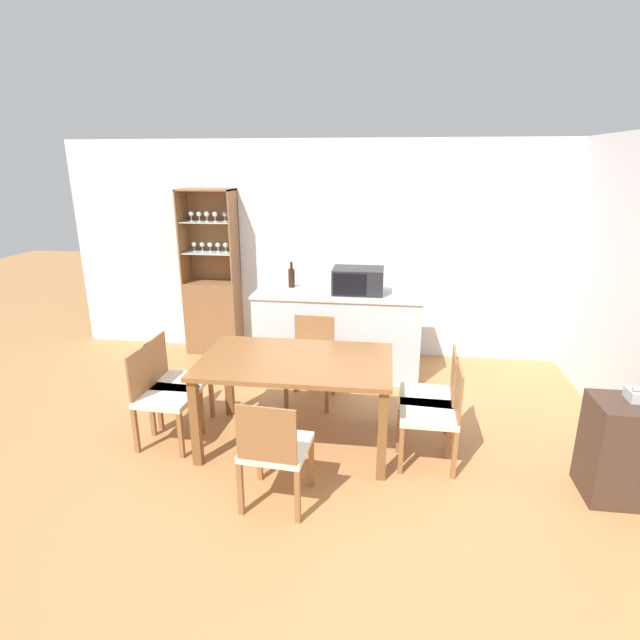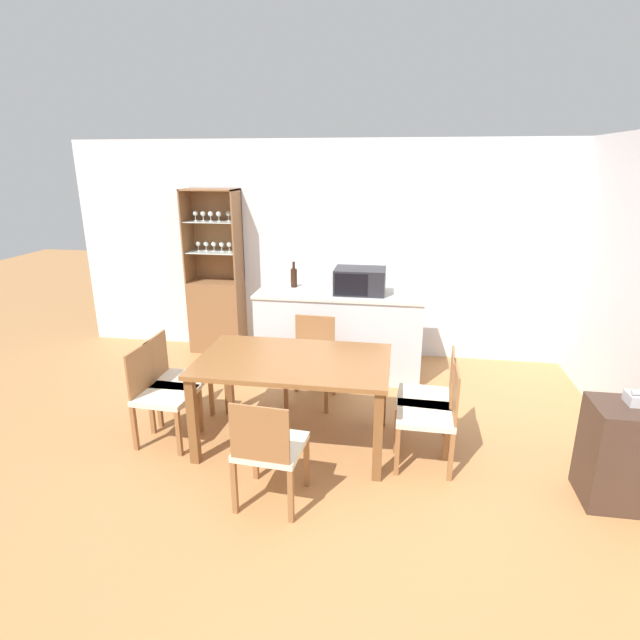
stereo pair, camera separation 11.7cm
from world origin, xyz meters
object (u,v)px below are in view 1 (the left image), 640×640
Objects in this scene: display_cabinet at (213,304)px; microwave at (358,281)px; dining_chair_head_near at (275,449)px; dining_chair_side_left_near at (162,396)px; side_cabinet at (631,451)px; dining_chair_side_right_far at (431,396)px; wine_bottle at (292,277)px; dining_chair_side_right_near at (434,413)px; dining_table at (296,370)px; dining_chair_head_far at (311,359)px; dining_chair_side_left_far at (176,381)px.

display_cabinet reaches higher than microwave.
dining_chair_head_near is 1.29m from dining_chair_side_left_near.
dining_chair_side_left_near is 3.57m from side_cabinet.
wine_bottle is at bearing 47.43° from dining_chair_side_right_far.
dining_chair_head_near is 1.30m from dining_chair_side_right_near.
dining_table is at bearing 170.81° from side_cabinet.
dining_table is 1.87× the size of dining_chair_side_left_near.
dining_chair_head_near is 1.14× the size of side_cabinet.
display_cabinet is at bearing -168.79° from dining_chair_side_left_near.
dining_chair_side_left_near is 1.14× the size of side_cabinet.
dining_chair_head_far is 1.05m from microwave.
dining_chair_head_far is 1.13m from wine_bottle.
display_cabinet is 2.72× the size of side_cabinet.
display_cabinet is 3.18m from dining_chair_head_near.
dining_chair_side_left_far is 2.15m from microwave.
display_cabinet is 1.20m from wine_bottle.
display_cabinet is at bearing 164.66° from microwave.
display_cabinet is 1.87m from dining_chair_head_far.
microwave reaches higher than dining_chair_side_right_near.
side_cabinet is at bearing 89.24° from dining_chair_side_left_near.
display_cabinet is 2.20m from dining_chair_side_left_near.
display_cabinet is 2.39× the size of dining_chair_side_left_near.
display_cabinet is 1.94m from microwave.
dining_chair_side_right_near is at bearing 169.36° from side_cabinet.
dining_chair_side_right_near and dining_chair_side_left_far have the same top height.
microwave is at bearing -116.34° from dining_chair_head_far.
dining_chair_side_left_far is at bearing -80.95° from display_cabinet.
dining_table is (1.41, -2.03, 0.06)m from display_cabinet.
dining_chair_side_left_far is at bearing 172.63° from dining_table.
microwave is (0.41, 2.34, 0.64)m from dining_chair_head_near.
dining_chair_side_right_near is at bearing -40.78° from display_cabinet.
dining_chair_side_right_far is 0.29m from dining_chair_side_right_near.
dining_chair_side_left_near is at bearing 101.36° from dining_chair_side_right_far.
dining_chair_side_left_far is 1.14× the size of side_cabinet.
dining_chair_side_right_near is at bearing -51.47° from wine_bottle.
dining_table is 1.87× the size of dining_chair_side_right_far.
dining_chair_side_left_far is 2.88× the size of wine_bottle.
dining_chair_head_near is 1.47m from dining_chair_side_right_far.
dining_table is at bearing 94.26° from dining_chair_head_near.
dining_chair_side_right_far is 1.00× the size of dining_chair_head_far.
wine_bottle reaches higher than dining_chair_head_far.
dining_chair_side_left_far is at bearing 143.71° from dining_chair_head_near.
dining_chair_head_near is at bearing 62.13° from dining_chair_side_left_near.
dining_chair_side_right_far is 1.55× the size of microwave.
dining_chair_head_far is (1.11, 0.67, 0.00)m from dining_chair_side_left_far.
dining_chair_side_right_near reaches higher than dining_table.
wine_bottle reaches higher than dining_chair_side_right_far.
wine_bottle is (-0.35, 0.88, 0.62)m from dining_chair_head_far.
side_cabinet is (2.80, -2.09, -0.69)m from wine_bottle.
dining_chair_side_right_near and dining_chair_side_left_near have the same top height.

